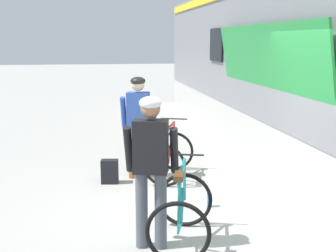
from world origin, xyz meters
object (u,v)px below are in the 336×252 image
Objects in this scene: cyclist_far_in_blue at (138,118)px; bicycle_near_teal at (182,211)px; cyclist_near_in_dark at (151,159)px; backpack_on_platform at (110,171)px; bicycle_far_red at (170,155)px; water_bottle_near_the_bikes at (209,200)px.

cyclist_far_in_blue is 1.45× the size of bicycle_near_teal.
cyclist_near_in_dark is 4.40× the size of backpack_on_platform.
cyclist_near_in_dark is 1.45× the size of bicycle_near_teal.
water_bottle_near_the_bikes is at bearing -77.22° from bicycle_far_red.
cyclist_far_in_blue is 2.03m from water_bottle_near_the_bikes.
cyclist_far_in_blue reaches higher than bicycle_near_teal.
cyclist_far_in_blue reaches higher than backpack_on_platform.
bicycle_near_teal is at bearing -119.19° from water_bottle_near_the_bikes.
bicycle_far_red is at bearing 15.86° from backpack_on_platform.
cyclist_near_in_dark is 2.78m from bicycle_far_red.
cyclist_near_in_dark and cyclist_far_in_blue have the same top height.
cyclist_far_in_blue is at bearing 95.07° from bicycle_near_teal.
bicycle_far_red is (0.65, 2.63, -0.65)m from cyclist_near_in_dark.
cyclist_near_in_dark is 1.42× the size of bicycle_far_red.
cyclist_near_in_dark is at bearing -103.86° from bicycle_far_red.
bicycle_far_red is at bearing 76.14° from cyclist_near_in_dark.
backpack_on_platform is (-0.39, 2.49, -0.85)m from cyclist_near_in_dark.
cyclist_far_in_blue is (0.12, 2.71, 0.00)m from cyclist_near_in_dark.
cyclist_far_in_blue is 1.42× the size of bicycle_far_red.
cyclist_far_in_blue reaches higher than bicycle_far_red.
cyclist_near_in_dark is at bearing -72.64° from backpack_on_platform.
bicycle_near_teal is 0.98× the size of bicycle_far_red.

